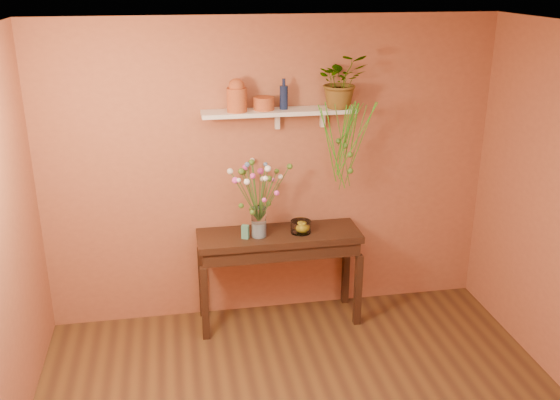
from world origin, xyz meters
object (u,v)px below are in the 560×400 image
Objects in this scene: sideboard at (279,246)px; terracotta_jug at (237,96)px; blue_bottle at (284,97)px; glass_bowl at (301,227)px; spider_plant at (341,81)px; glass_vase at (259,224)px; bouquet at (257,182)px.

terracotta_jug is (-0.33, 0.10, 1.33)m from sideboard.
terracotta_jug reaches higher than blue_bottle.
spider_plant is at bearing 19.44° from glass_bowl.
glass_vase is 0.38m from glass_bowl.
bouquet is at bearing -148.56° from blue_bottle.
spider_plant is 1.40m from glass_vase.
glass_bowl is at bearing 0.26° from bouquet.
spider_plant is at bearing -3.58° from blue_bottle.
glass_vase is at bearing -144.57° from blue_bottle.
spider_plant reaches higher than terracotta_jug.
terracotta_jug is at bearing -174.89° from blue_bottle.
bouquet is (-0.74, -0.13, -0.81)m from spider_plant.
blue_bottle is (0.06, 0.13, 1.30)m from sideboard.
bouquet is 0.58m from glass_bowl.
spider_plant is (0.88, 0.01, 0.10)m from terracotta_jug.
bouquet is (-0.01, 0.02, 0.37)m from glass_vase.
sideboard is 5.33× the size of glass_vase.
terracotta_jug is at bearing 138.37° from bouquet.
blue_bottle reaches higher than glass_vase.
bouquet is 3.10× the size of glass_bowl.
sideboard is 0.64m from bouquet.
glass_bowl is at bearing -160.56° from spider_plant.
sideboard is at bearing -116.03° from blue_bottle.
blue_bottle is 1.43× the size of glass_bowl.
spider_plant reaches higher than blue_bottle.
bouquet reaches higher than glass_vase.
sideboard is 1.53m from spider_plant.
blue_bottle is 1.14m from glass_bowl.
bouquet is at bearing -41.63° from terracotta_jug.
blue_bottle is 0.56× the size of spider_plant.
blue_bottle is at bearing 63.97° from sideboard.
terracotta_jug is at bearing 136.48° from glass_vase.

